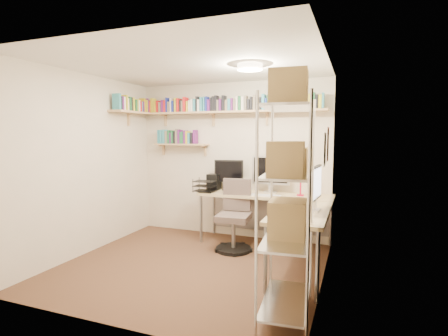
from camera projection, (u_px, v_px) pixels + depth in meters
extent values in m
plane|color=#45291D|center=(191.00, 266.00, 4.43)|extent=(3.20, 3.20, 0.00)
cube|color=beige|center=(231.00, 160.00, 5.71)|extent=(3.20, 0.04, 2.50)
cube|color=beige|center=(87.00, 164.00, 4.88)|extent=(0.04, 3.00, 2.50)
cube|color=beige|center=(324.00, 173.00, 3.75)|extent=(0.04, 3.00, 2.50)
cube|color=beige|center=(111.00, 184.00, 2.92)|extent=(3.20, 0.04, 2.50)
cube|color=white|center=(189.00, 65.00, 4.20)|extent=(3.20, 3.00, 0.04)
cube|color=white|center=(328.00, 144.00, 4.24)|extent=(0.01, 0.30, 0.42)
cube|color=white|center=(325.00, 150.00, 3.87)|extent=(0.01, 0.28, 0.38)
cylinder|color=#FFEAC6|center=(250.00, 67.00, 4.14)|extent=(0.30, 0.30, 0.06)
cube|color=#DCA97C|center=(228.00, 112.00, 5.52)|extent=(3.05, 0.25, 0.03)
cube|color=#DCA97C|center=(134.00, 113.00, 5.65)|extent=(0.25, 1.00, 0.03)
cube|color=#DCA97C|center=(182.00, 144.00, 5.89)|extent=(0.95, 0.20, 0.02)
cube|color=#DCA97C|center=(164.00, 118.00, 6.01)|extent=(0.03, 0.20, 0.20)
cube|color=#DCA97C|center=(212.00, 117.00, 5.69)|extent=(0.03, 0.20, 0.20)
cube|color=#DCA97C|center=(266.00, 116.00, 5.38)|extent=(0.03, 0.20, 0.20)
cube|color=#DCA97C|center=(313.00, 115.00, 5.13)|extent=(0.03, 0.20, 0.20)
cube|color=gold|center=(149.00, 107.00, 6.02)|extent=(0.04, 0.11, 0.21)
cube|color=red|center=(151.00, 107.00, 6.01)|extent=(0.03, 0.15, 0.21)
cube|color=gold|center=(153.00, 106.00, 5.99)|extent=(0.04, 0.13, 0.25)
cube|color=gold|center=(156.00, 107.00, 5.98)|extent=(0.04, 0.13, 0.19)
cube|color=red|center=(159.00, 107.00, 5.96)|extent=(0.04, 0.12, 0.20)
cube|color=#7E725B|center=(161.00, 108.00, 5.94)|extent=(0.03, 0.15, 0.17)
cube|color=#611C6C|center=(164.00, 107.00, 5.92)|extent=(0.04, 0.11, 0.21)
cube|color=red|center=(166.00, 107.00, 5.91)|extent=(0.04, 0.12, 0.20)
cube|color=#1D2B96|center=(168.00, 105.00, 5.89)|extent=(0.02, 0.13, 0.25)
cube|color=#7E725B|center=(170.00, 107.00, 5.88)|extent=(0.04, 0.12, 0.17)
cube|color=white|center=(172.00, 106.00, 5.86)|extent=(0.02, 0.14, 0.23)
cube|color=#1D2B96|center=(174.00, 107.00, 5.85)|extent=(0.03, 0.15, 0.19)
cube|color=gold|center=(176.00, 105.00, 5.83)|extent=(0.03, 0.12, 0.24)
cube|color=red|center=(179.00, 106.00, 5.82)|extent=(0.04, 0.12, 0.23)
cube|color=black|center=(181.00, 106.00, 5.80)|extent=(0.03, 0.11, 0.20)
cube|color=#7E725B|center=(183.00, 107.00, 5.79)|extent=(0.03, 0.11, 0.19)
cube|color=red|center=(186.00, 105.00, 5.77)|extent=(0.04, 0.14, 0.24)
cube|color=gold|center=(188.00, 107.00, 5.76)|extent=(0.03, 0.13, 0.17)
cube|color=white|center=(191.00, 106.00, 5.74)|extent=(0.03, 0.15, 0.18)
cube|color=white|center=(193.00, 106.00, 5.73)|extent=(0.03, 0.14, 0.21)
cube|color=teal|center=(195.00, 106.00, 5.71)|extent=(0.04, 0.13, 0.21)
cube|color=black|center=(198.00, 104.00, 5.69)|extent=(0.03, 0.13, 0.24)
cube|color=white|center=(200.00, 106.00, 5.69)|extent=(0.03, 0.15, 0.19)
cube|color=teal|center=(202.00, 105.00, 5.67)|extent=(0.04, 0.13, 0.23)
cube|color=teal|center=(205.00, 104.00, 5.65)|extent=(0.03, 0.12, 0.23)
cube|color=#1D2B96|center=(207.00, 104.00, 5.64)|extent=(0.03, 0.12, 0.24)
cube|color=#611C6C|center=(210.00, 106.00, 5.62)|extent=(0.04, 0.12, 0.19)
cube|color=black|center=(212.00, 105.00, 5.61)|extent=(0.02, 0.11, 0.22)
cube|color=black|center=(214.00, 104.00, 5.59)|extent=(0.04, 0.12, 0.24)
cube|color=black|center=(217.00, 104.00, 5.58)|extent=(0.04, 0.11, 0.25)
cube|color=#7E725B|center=(219.00, 106.00, 5.57)|extent=(0.03, 0.13, 0.18)
cube|color=#611C6C|center=(221.00, 105.00, 5.55)|extent=(0.04, 0.13, 0.19)
cube|color=black|center=(224.00, 103.00, 5.53)|extent=(0.04, 0.13, 0.24)
cube|color=#7E725B|center=(227.00, 106.00, 5.52)|extent=(0.04, 0.11, 0.17)
cube|color=teal|center=(230.00, 105.00, 5.50)|extent=(0.04, 0.14, 0.19)
cube|color=#611C6C|center=(233.00, 105.00, 5.48)|extent=(0.03, 0.12, 0.20)
cube|color=#7E725B|center=(235.00, 105.00, 5.47)|extent=(0.03, 0.15, 0.19)
cube|color=white|center=(238.00, 104.00, 5.45)|extent=(0.03, 0.12, 0.22)
cube|color=#216437|center=(240.00, 104.00, 5.44)|extent=(0.04, 0.13, 0.22)
cube|color=white|center=(243.00, 104.00, 5.42)|extent=(0.04, 0.11, 0.21)
cube|color=#7E725B|center=(246.00, 103.00, 5.40)|extent=(0.03, 0.12, 0.23)
cube|color=black|center=(249.00, 105.00, 5.39)|extent=(0.04, 0.14, 0.17)
cube|color=black|center=(252.00, 104.00, 5.37)|extent=(0.03, 0.13, 0.21)
cube|color=#7E725B|center=(255.00, 103.00, 5.36)|extent=(0.04, 0.11, 0.23)
cube|color=teal|center=(258.00, 104.00, 5.34)|extent=(0.04, 0.12, 0.19)
cube|color=black|center=(260.00, 104.00, 5.33)|extent=(0.04, 0.11, 0.20)
cube|color=teal|center=(264.00, 102.00, 5.30)|extent=(0.04, 0.14, 0.24)
cube|color=#1D2B96|center=(267.00, 104.00, 5.29)|extent=(0.03, 0.13, 0.17)
cube|color=#216437|center=(269.00, 103.00, 5.28)|extent=(0.04, 0.12, 0.23)
cube|color=gold|center=(273.00, 103.00, 5.26)|extent=(0.04, 0.12, 0.22)
cube|color=black|center=(275.00, 104.00, 5.25)|extent=(0.04, 0.13, 0.18)
cube|color=#216437|center=(278.00, 102.00, 5.23)|extent=(0.02, 0.13, 0.24)
cube|color=#1D2B96|center=(281.00, 103.00, 5.22)|extent=(0.04, 0.14, 0.21)
cube|color=#7E725B|center=(284.00, 103.00, 5.20)|extent=(0.04, 0.12, 0.20)
cube|color=white|center=(287.00, 102.00, 5.18)|extent=(0.02, 0.13, 0.23)
cube|color=teal|center=(289.00, 103.00, 5.17)|extent=(0.02, 0.13, 0.21)
cube|color=gold|center=(292.00, 103.00, 5.16)|extent=(0.04, 0.15, 0.18)
cube|color=gold|center=(295.00, 103.00, 5.14)|extent=(0.03, 0.13, 0.19)
cube|color=black|center=(298.00, 103.00, 5.13)|extent=(0.04, 0.12, 0.19)
cube|color=#216437|center=(302.00, 102.00, 5.10)|extent=(0.04, 0.12, 0.22)
cube|color=teal|center=(305.00, 102.00, 5.09)|extent=(0.02, 0.14, 0.20)
cube|color=#1D2B96|center=(307.00, 101.00, 5.08)|extent=(0.03, 0.13, 0.22)
cube|color=gold|center=(310.00, 102.00, 5.06)|extent=(0.04, 0.14, 0.22)
cube|color=#216437|center=(314.00, 101.00, 5.04)|extent=(0.04, 0.11, 0.23)
cube|color=black|center=(317.00, 102.00, 5.03)|extent=(0.04, 0.12, 0.20)
cube|color=gold|center=(320.00, 102.00, 5.01)|extent=(0.04, 0.12, 0.20)
cube|color=teal|center=(323.00, 101.00, 5.00)|extent=(0.03, 0.14, 0.23)
cube|color=teal|center=(117.00, 102.00, 5.23)|extent=(0.13, 0.04, 0.24)
cube|color=black|center=(119.00, 103.00, 5.28)|extent=(0.13, 0.03, 0.20)
cube|color=#611C6C|center=(120.00, 103.00, 5.32)|extent=(0.12, 0.04, 0.21)
cube|color=white|center=(122.00, 104.00, 5.36)|extent=(0.11, 0.04, 0.21)
cube|color=gold|center=(124.00, 103.00, 5.40)|extent=(0.14, 0.03, 0.24)
cube|color=white|center=(126.00, 105.00, 5.44)|extent=(0.11, 0.04, 0.19)
cube|color=#216437|center=(127.00, 104.00, 5.48)|extent=(0.13, 0.03, 0.22)
cube|color=black|center=(129.00, 104.00, 5.52)|extent=(0.12, 0.03, 0.21)
cube|color=gold|center=(131.00, 104.00, 5.57)|extent=(0.13, 0.04, 0.22)
cube|color=#216437|center=(133.00, 106.00, 5.62)|extent=(0.15, 0.04, 0.19)
cube|color=gold|center=(135.00, 106.00, 5.66)|extent=(0.13, 0.03, 0.20)
cube|color=white|center=(136.00, 106.00, 5.70)|extent=(0.14, 0.03, 0.19)
cube|color=red|center=(138.00, 107.00, 5.74)|extent=(0.13, 0.04, 0.18)
cube|color=teal|center=(140.00, 107.00, 5.79)|extent=(0.11, 0.04, 0.17)
cube|color=#611C6C|center=(141.00, 107.00, 5.82)|extent=(0.13, 0.02, 0.18)
cube|color=gold|center=(142.00, 105.00, 5.86)|extent=(0.11, 0.03, 0.24)
cube|color=gold|center=(144.00, 106.00, 5.90)|extent=(0.14, 0.03, 0.21)
cube|color=#611C6C|center=(145.00, 106.00, 5.94)|extent=(0.13, 0.03, 0.24)
cube|color=#7E725B|center=(146.00, 107.00, 5.97)|extent=(0.14, 0.04, 0.20)
cube|color=teal|center=(148.00, 107.00, 6.03)|extent=(0.12, 0.04, 0.23)
cube|color=teal|center=(160.00, 137.00, 6.03)|extent=(0.02, 0.15, 0.23)
cube|color=teal|center=(162.00, 137.00, 6.01)|extent=(0.04, 0.13, 0.23)
cube|color=teal|center=(165.00, 137.00, 5.99)|extent=(0.04, 0.12, 0.24)
cube|color=#7E725B|center=(168.00, 137.00, 5.98)|extent=(0.04, 0.13, 0.21)
cube|color=#216437|center=(170.00, 137.00, 5.96)|extent=(0.04, 0.13, 0.23)
cube|color=#611C6C|center=(172.00, 138.00, 5.95)|extent=(0.03, 0.12, 0.18)
cube|color=#216437|center=(174.00, 137.00, 5.94)|extent=(0.03, 0.14, 0.22)
cube|color=black|center=(176.00, 138.00, 5.92)|extent=(0.03, 0.12, 0.20)
cube|color=#7E725B|center=(178.00, 136.00, 5.91)|extent=(0.03, 0.15, 0.25)
cube|color=#611C6C|center=(180.00, 137.00, 5.89)|extent=(0.03, 0.14, 0.23)
cube|color=#216437|center=(182.00, 138.00, 5.88)|extent=(0.03, 0.13, 0.19)
cube|color=#216437|center=(184.00, 138.00, 5.87)|extent=(0.03, 0.15, 0.20)
cube|color=#611C6C|center=(186.00, 137.00, 5.85)|extent=(0.04, 0.12, 0.22)
cube|color=gold|center=(188.00, 137.00, 5.84)|extent=(0.03, 0.13, 0.21)
cube|color=teal|center=(190.00, 138.00, 5.83)|extent=(0.03, 0.15, 0.18)
cube|color=black|center=(193.00, 138.00, 5.81)|extent=(0.03, 0.13, 0.19)
cube|color=#611C6C|center=(195.00, 137.00, 5.79)|extent=(0.04, 0.13, 0.23)
cube|color=tan|center=(265.00, 195.00, 5.27)|extent=(2.00, 0.63, 0.04)
cube|color=tan|center=(301.00, 213.00, 4.08)|extent=(0.63, 1.37, 0.04)
cylinder|color=gray|center=(201.00, 219.00, 5.39)|extent=(0.04, 0.04, 0.74)
cylinder|color=gray|center=(214.00, 212.00, 5.88)|extent=(0.04, 0.04, 0.74)
cylinder|color=gray|center=(331.00, 222.00, 5.22)|extent=(0.04, 0.04, 0.74)
cylinder|color=gray|center=(265.00, 260.00, 3.62)|extent=(0.04, 0.04, 0.74)
cylinder|color=gray|center=(317.00, 267.00, 3.44)|extent=(0.04, 0.04, 0.74)
cube|color=gray|center=(269.00, 213.00, 5.55)|extent=(1.89, 0.02, 0.58)
cube|color=silver|center=(271.00, 170.00, 5.33)|extent=(0.58, 0.03, 0.44)
cube|color=black|center=(270.00, 170.00, 5.31)|extent=(0.52, 0.00, 0.38)
cube|color=black|center=(229.00, 171.00, 5.58)|extent=(0.46, 0.03, 0.36)
cube|color=black|center=(315.00, 183.00, 4.04)|extent=(0.03, 0.61, 0.40)
cube|color=silver|center=(313.00, 183.00, 4.05)|extent=(0.00, 0.55, 0.34)
cube|color=white|center=(266.00, 195.00, 5.07)|extent=(0.44, 0.14, 0.02)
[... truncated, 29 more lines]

